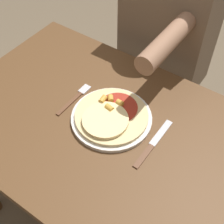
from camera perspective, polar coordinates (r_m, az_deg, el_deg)
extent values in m
plane|color=brown|center=(1.69, -0.79, -18.15)|extent=(8.00, 8.00, 0.00)
cube|color=brown|center=(1.06, -1.20, -3.09)|extent=(1.12, 0.72, 0.03)
cylinder|color=brown|center=(1.71, -8.74, 3.65)|extent=(0.06, 0.06, 0.71)
cylinder|color=silver|center=(1.06, 0.00, -1.16)|extent=(0.28, 0.28, 0.01)
cylinder|color=#E0C689|center=(1.05, 0.00, -0.71)|extent=(0.25, 0.25, 0.01)
cylinder|color=#9E2819|center=(1.06, 1.15, 0.82)|extent=(0.14, 0.14, 0.00)
cylinder|color=beige|center=(1.02, -1.28, -1.62)|extent=(0.15, 0.15, 0.01)
cylinder|color=gold|center=(1.05, -0.49, 0.75)|extent=(0.03, 0.02, 0.02)
cylinder|color=gold|center=(1.06, 1.35, 1.72)|extent=(0.03, 0.02, 0.02)
cylinder|color=gold|center=(1.08, -0.26, 2.49)|extent=(0.03, 0.03, 0.02)
cylinder|color=gold|center=(1.07, -1.68, 2.30)|extent=(0.02, 0.03, 0.02)
cube|color=brown|center=(1.12, -7.79, 1.55)|extent=(0.01, 0.13, 0.00)
cube|color=silver|center=(1.16, -5.02, 4.18)|extent=(0.03, 0.05, 0.00)
cube|color=brown|center=(0.98, 5.82, -8.03)|extent=(0.02, 0.10, 0.00)
cube|color=silver|center=(1.04, 8.96, -3.77)|extent=(0.02, 0.12, 0.00)
cylinder|color=#2D2D38|center=(1.75, 5.56, 1.71)|extent=(0.11, 0.11, 0.54)
cylinder|color=#2D2D38|center=(1.71, 10.37, -0.70)|extent=(0.11, 0.11, 0.54)
cube|color=#75604C|center=(1.38, 10.34, 15.23)|extent=(0.37, 0.22, 0.53)
cylinder|color=#8E664C|center=(1.08, 10.00, 12.53)|extent=(0.07, 0.30, 0.07)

